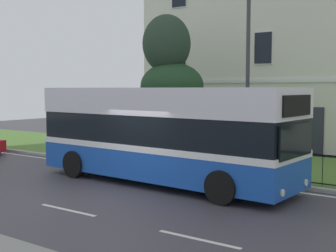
# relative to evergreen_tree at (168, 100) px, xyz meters

# --- Properties ---
(ground_plane) EXTENTS (60.00, 56.00, 0.18)m
(ground_plane) POSITION_rel_evergreen_tree_xyz_m (3.35, -6.26, -2.64)
(ground_plane) COLOR #413D45
(iron_verge_railing) EXTENTS (18.50, 0.04, 0.97)m
(iron_verge_railing) POSITION_rel_evergreen_tree_xyz_m (5.67, -3.18, -2.00)
(iron_verge_railing) COLOR black
(iron_verge_railing) RESTS_ON ground_plane
(evergreen_tree) EXTENTS (3.75, 3.75, 6.68)m
(evergreen_tree) POSITION_rel_evergreen_tree_xyz_m (0.00, 0.00, 0.00)
(evergreen_tree) COLOR #423328
(evergreen_tree) RESTS_ON ground_plane
(single_decker_bus) EXTENTS (9.47, 3.14, 3.21)m
(single_decker_bus) POSITION_rel_evergreen_tree_xyz_m (3.41, -5.17, -0.93)
(single_decker_bus) COLOR #1A4EB3
(single_decker_bus) RESTS_ON ground_plane
(street_lamp_post) EXTENTS (0.36, 0.24, 7.66)m
(street_lamp_post) POSITION_rel_evergreen_tree_xyz_m (5.30, -2.63, 1.83)
(street_lamp_post) COLOR #333338
(street_lamp_post) RESTS_ON ground_plane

